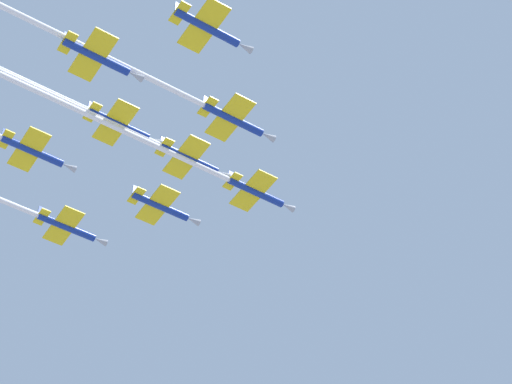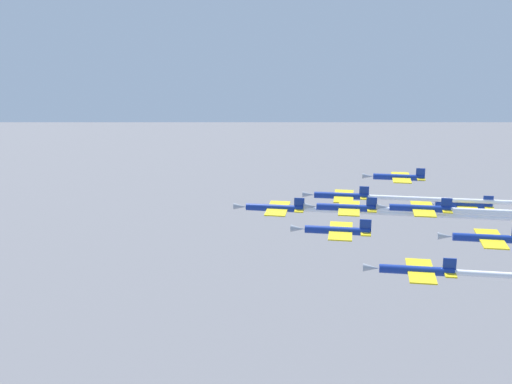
{
  "view_description": "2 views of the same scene",
  "coord_description": "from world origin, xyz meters",
  "px_view_note": "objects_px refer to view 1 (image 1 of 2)",
  "views": [
    {
      "loc": [
        -90.77,
        86.99,
        1.53
      ],
      "look_at": [
        -15.91,
        -5.13,
        123.31
      ],
      "focal_mm": 69.65,
      "sensor_mm": 36.0,
      "label": 1
    },
    {
      "loc": [
        98.09,
        -27.57,
        157.98
      ],
      "look_at": [
        -9.37,
        -9.74,
        128.38
      ],
      "focal_mm": 45.39,
      "sensor_mm": 36.0,
      "label": 2
    }
  ],
  "objects_px": {
    "jet_starboard_inner": "(96,52)",
    "jet_port_outer": "(22,82)",
    "jet_port_inner": "(162,207)",
    "jet_center_rear": "(209,28)",
    "jet_tail_end": "(98,57)",
    "jet_lead": "(144,140)"
  },
  "relations": [
    {
      "from": "jet_port_outer",
      "to": "jet_port_inner",
      "type": "bearing_deg",
      "value": 110.93
    },
    {
      "from": "jet_port_outer",
      "to": "jet_tail_end",
      "type": "distance_m",
      "value": 14.28
    },
    {
      "from": "jet_starboard_inner",
      "to": "jet_port_outer",
      "type": "bearing_deg",
      "value": -150.09
    },
    {
      "from": "jet_lead",
      "to": "jet_starboard_inner",
      "type": "relative_size",
      "value": 0.93
    },
    {
      "from": "jet_port_inner",
      "to": "jet_center_rear",
      "type": "height_order",
      "value": "jet_center_rear"
    },
    {
      "from": "jet_starboard_inner",
      "to": "jet_port_outer",
      "type": "height_order",
      "value": "jet_port_outer"
    },
    {
      "from": "jet_starboard_inner",
      "to": "jet_center_rear",
      "type": "relative_size",
      "value": 5.61
    },
    {
      "from": "jet_port_outer",
      "to": "jet_center_rear",
      "type": "height_order",
      "value": "jet_center_rear"
    },
    {
      "from": "jet_lead",
      "to": "jet_tail_end",
      "type": "xyz_separation_m",
      "value": [
        -7.08,
        17.06,
        -1.37
      ]
    },
    {
      "from": "jet_port_outer",
      "to": "jet_starboard_inner",
      "type": "bearing_deg",
      "value": 29.91
    },
    {
      "from": "jet_lead",
      "to": "jet_center_rear",
      "type": "relative_size",
      "value": 5.23
    },
    {
      "from": "jet_lead",
      "to": "jet_starboard_inner",
      "type": "bearing_deg",
      "value": -50.24
    },
    {
      "from": "jet_port_outer",
      "to": "jet_tail_end",
      "type": "xyz_separation_m",
      "value": [
        -13.75,
        -3.27,
        -2.02
      ]
    },
    {
      "from": "jet_port_inner",
      "to": "jet_starboard_inner",
      "type": "height_order",
      "value": "jet_port_inner"
    },
    {
      "from": "jet_port_inner",
      "to": "jet_center_rear",
      "type": "distance_m",
      "value": 38.09
    },
    {
      "from": "jet_starboard_inner",
      "to": "jet_center_rear",
      "type": "bearing_deg",
      "value": 46.1
    },
    {
      "from": "jet_lead",
      "to": "jet_center_rear",
      "type": "height_order",
      "value": "jet_center_rear"
    },
    {
      "from": "jet_tail_end",
      "to": "jet_center_rear",
      "type": "bearing_deg",
      "value": 45.0
    },
    {
      "from": "jet_port_outer",
      "to": "jet_lead",
      "type": "bearing_deg",
      "value": 90.0
    },
    {
      "from": "jet_center_rear",
      "to": "jet_tail_end",
      "type": "bearing_deg",
      "value": -135.0
    },
    {
      "from": "jet_lead",
      "to": "jet_port_inner",
      "type": "distance_m",
      "value": 15.71
    },
    {
      "from": "jet_starboard_inner",
      "to": "jet_port_inner",
      "type": "bearing_deg",
      "value": 134.45
    }
  ]
}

